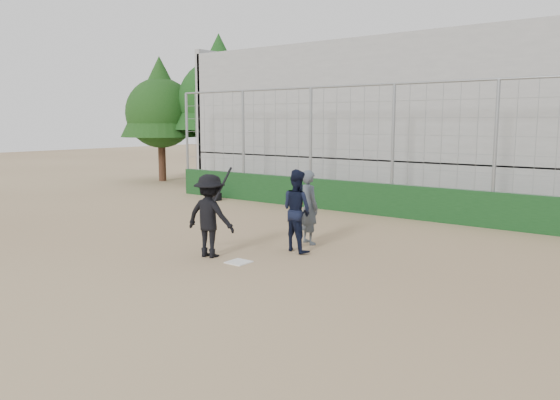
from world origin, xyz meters
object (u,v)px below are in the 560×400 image
Objects in this scene: batter_at_plate at (210,216)px; equipment_bag at (213,196)px; catcher_crouched at (296,224)px; umpire at (309,211)px.

batter_at_plate is 8.68m from equipment_bag.
catcher_crouched is 0.85m from umpire.
equipment_bag is at bearing 134.04° from batter_at_plate.
catcher_crouched is at bearing -33.11° from equipment_bag.
batter_at_plate is 2.52m from umpire.
batter_at_plate is 1.22× the size of umpire.
batter_at_plate is 1.56× the size of catcher_crouched.
batter_at_plate reaches higher than catcher_crouched.
equipment_bag is (-6.98, 3.89, -0.65)m from umpire.
umpire reaches higher than equipment_bag.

